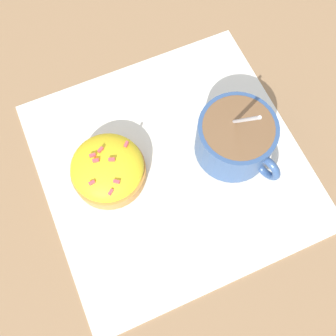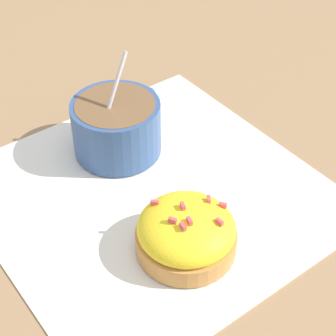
% 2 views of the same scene
% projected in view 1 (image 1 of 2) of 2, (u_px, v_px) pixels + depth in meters
% --- Properties ---
extents(ground_plane, '(3.00, 3.00, 0.00)m').
position_uv_depth(ground_plane, '(172.00, 164.00, 0.48)').
color(ground_plane, '#93704C').
extents(paper_napkin, '(0.33, 0.33, 0.00)m').
position_uv_depth(paper_napkin, '(172.00, 164.00, 0.48)').
color(paper_napkin, white).
rests_on(paper_napkin, ground_plane).
extents(coffee_cup, '(0.09, 0.11, 0.11)m').
position_uv_depth(coffee_cup, '(236.00, 138.00, 0.46)').
color(coffee_cup, '#335184').
rests_on(coffee_cup, paper_napkin).
extents(frosted_pastry, '(0.09, 0.09, 0.05)m').
position_uv_depth(frosted_pastry, '(108.00, 169.00, 0.46)').
color(frosted_pastry, '#C18442').
rests_on(frosted_pastry, paper_napkin).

